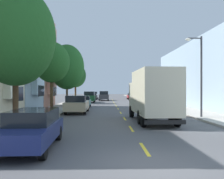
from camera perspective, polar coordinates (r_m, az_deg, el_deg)
name	(u,v)px	position (r m, az deg, el deg)	size (l,w,h in m)	color
ground_plane	(115,105)	(37.80, 0.77, -3.46)	(160.00, 160.00, 0.00)	#4C4C4F
sidewalk_left	(66,105)	(36.20, -10.42, -3.51)	(3.20, 120.00, 0.14)	#A39E93
sidewalk_right	(165,105)	(36.80, 12.03, -3.45)	(3.20, 120.00, 0.14)	#A39E93
lane_centerline_dashes	(117,107)	(32.32, 1.17, -4.06)	(0.14, 47.20, 0.01)	yellow
street_tree_nearest	(16,36)	(14.84, -21.10, 11.29)	(4.30, 4.30, 7.81)	#47331E
street_tree_second	(52,62)	(23.48, -13.59, 6.04)	(3.27, 3.27, 6.51)	#47331E
street_tree_third	(67,67)	(32.46, -10.22, 5.05)	(4.37, 4.37, 7.87)	#47331E
street_tree_farthest	(75,76)	(41.44, -8.31, 3.15)	(3.44, 3.44, 6.36)	#47331E
street_lamp	(199,70)	(21.07, 19.26, 4.25)	(1.35, 0.28, 6.39)	#38383D
delivery_box_truck	(152,94)	(17.94, 9.17, -0.94)	(2.62, 7.49, 3.63)	beige
parked_wagon_navy	(32,128)	(10.49, -17.74, -8.29)	(1.95, 4.75, 1.50)	navy
parked_pickup_champagne	(77,105)	(24.63, -7.95, -3.43)	(2.00, 5.30, 1.73)	tan
parked_suv_forest	(90,97)	(44.51, -5.14, -1.66)	(1.99, 4.82, 1.93)	#194C28
parked_pickup_silver	(147,100)	(34.43, 8.06, -2.43)	(2.00, 5.30, 1.73)	#B2B5BA
parked_suv_orange	(158,101)	(28.13, 10.53, -2.67)	(1.99, 4.82, 1.93)	orange
parked_wagon_black	(93,96)	(55.34, -4.44, -1.51)	(1.84, 4.71, 1.50)	black
parked_sedan_teal	(83,102)	(32.33, -6.55, -2.73)	(1.87, 4.53, 1.43)	#195B60
parked_pickup_white	(94,95)	(61.21, -4.19, -1.34)	(2.01, 5.30, 1.73)	silver
parked_sedan_red	(131,96)	(57.34, 4.43, -1.51)	(1.80, 4.50, 1.43)	#AD1E1E
moving_charcoal_sedan	(104,96)	(51.64, -1.85, -1.42)	(1.95, 4.80, 1.93)	#333338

